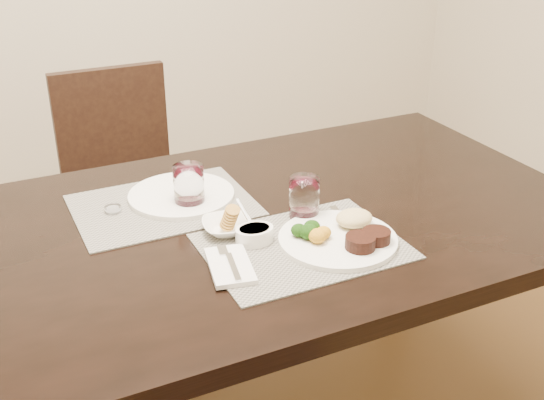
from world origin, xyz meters
name	(u,v)px	position (x,y,z in m)	size (l,w,h in m)	color
dining_table	(211,256)	(0.00, 0.00, 0.67)	(2.00, 1.00, 0.75)	black
chair_far	(124,179)	(0.00, 0.93, 0.50)	(0.42, 0.42, 0.90)	black
placemat_near	(303,246)	(0.16, -0.18, 0.75)	(0.46, 0.34, 0.00)	gray
placemat_far	(163,205)	(-0.07, 0.17, 0.75)	(0.46, 0.34, 0.00)	gray
dinner_plate	(343,235)	(0.26, -0.21, 0.77)	(0.28, 0.28, 0.05)	white
napkin_fork	(230,265)	(-0.03, -0.20, 0.76)	(0.12, 0.18, 0.02)	white
steak_knife	(361,232)	(0.32, -0.19, 0.76)	(0.04, 0.24, 0.01)	silver
cracker_bowl	(227,226)	(0.03, -0.04, 0.77)	(0.14, 0.14, 0.05)	white
sauce_ramekin	(254,234)	(0.07, -0.12, 0.77)	(0.09, 0.14, 0.07)	white
wine_glass_near	(304,199)	(0.24, -0.05, 0.80)	(0.08, 0.08, 0.11)	silver
far_plate	(181,195)	(-0.01, 0.19, 0.76)	(0.28, 0.28, 0.01)	white
wine_glass_far	(189,188)	(0.00, 0.14, 0.80)	(0.08, 0.08, 0.11)	silver
salt_cellar	(113,210)	(-0.20, 0.18, 0.76)	(0.04, 0.04, 0.02)	silver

